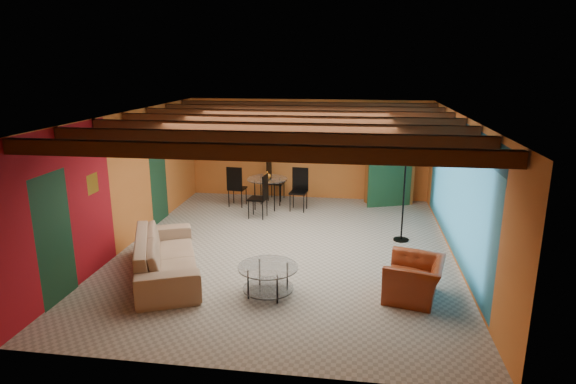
% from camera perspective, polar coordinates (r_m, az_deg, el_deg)
% --- Properties ---
extents(room, '(6.52, 8.01, 2.71)m').
position_cam_1_polar(room, '(9.30, -0.08, 7.08)').
color(room, gray).
rests_on(room, ground).
extents(sofa, '(1.93, 2.76, 0.75)m').
position_cam_1_polar(sofa, '(8.80, -14.14, -7.27)').
color(sofa, '#8F725C').
rests_on(sofa, ground).
extents(armchair, '(1.07, 1.16, 0.64)m').
position_cam_1_polar(armchair, '(8.05, 14.64, -9.86)').
color(armchair, maroon).
rests_on(armchair, ground).
extents(coffee_table, '(1.13, 1.13, 0.50)m').
position_cam_1_polar(coffee_table, '(7.93, -2.36, -10.33)').
color(coffee_table, white).
rests_on(coffee_table, ground).
extents(dining_table, '(2.29, 2.29, 1.08)m').
position_cam_1_polar(dining_table, '(12.42, -2.44, 0.52)').
color(dining_table, silver).
rests_on(dining_table, ground).
extents(armoire, '(1.27, 0.93, 2.01)m').
position_cam_1_polar(armoire, '(13.00, 11.90, 2.98)').
color(armoire, brown).
rests_on(armoire, ground).
extents(floor_lamp, '(0.45, 0.45, 1.99)m').
position_cam_1_polar(floor_lamp, '(10.28, 13.48, -0.35)').
color(floor_lamp, black).
rests_on(floor_lamp, ground).
extents(ceiling_fan, '(1.50, 1.50, 0.44)m').
position_cam_1_polar(ceiling_fan, '(9.19, -0.18, 6.99)').
color(ceiling_fan, '#472614').
rests_on(ceiling_fan, ceiling).
extents(painting, '(1.05, 0.03, 0.65)m').
position_cam_1_polar(painting, '(13.30, -1.53, 6.38)').
color(painting, black).
rests_on(painting, wall_back).
extents(potted_plant, '(0.42, 0.38, 0.44)m').
position_cam_1_polar(potted_plant, '(12.81, 12.20, 8.35)').
color(potted_plant, '#26661E').
rests_on(potted_plant, armoire).
extents(vase, '(0.24, 0.24, 0.19)m').
position_cam_1_polar(vase, '(12.27, -2.47, 3.40)').
color(vase, orange).
rests_on(vase, dining_table).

